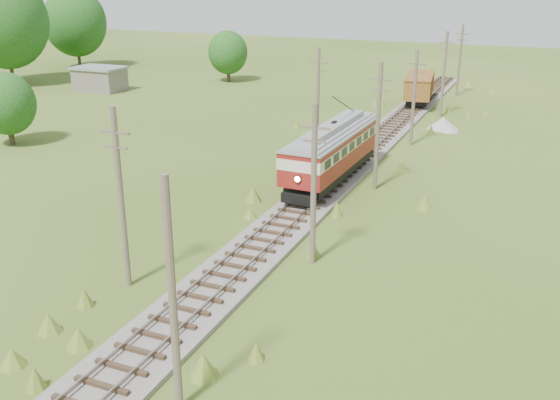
% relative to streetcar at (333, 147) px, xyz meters
% --- Properties ---
extents(railbed_main, '(3.60, 96.00, 0.57)m').
position_rel_streetcar_xyz_m(railbed_main, '(0.00, 2.97, -2.57)').
color(railbed_main, '#605B54').
rests_on(railbed_main, ground).
extents(streetcar, '(3.42, 13.23, 6.02)m').
position_rel_streetcar_xyz_m(streetcar, '(0.00, 0.00, 0.00)').
color(streetcar, black).
rests_on(streetcar, ground).
extents(gondola, '(4.05, 9.24, 2.97)m').
position_rel_streetcar_xyz_m(gondola, '(0.00, 30.95, -0.60)').
color(gondola, black).
rests_on(gondola, ground).
extents(gravel_pile, '(3.20, 3.39, 1.16)m').
position_rel_streetcar_xyz_m(gravel_pile, '(4.72, 20.19, -2.22)').
color(gravel_pile, gray).
rests_on(gravel_pile, ground).
extents(utility_pole_r_1, '(0.30, 0.30, 8.80)m').
position_rel_streetcar_xyz_m(utility_pole_r_1, '(3.10, -26.03, 1.64)').
color(utility_pole_r_1, brown).
rests_on(utility_pole_r_1, ground).
extents(utility_pole_r_2, '(1.60, 0.30, 8.60)m').
position_rel_streetcar_xyz_m(utility_pole_r_2, '(3.30, -13.03, 1.66)').
color(utility_pole_r_2, brown).
rests_on(utility_pole_r_2, ground).
extents(utility_pole_r_3, '(1.60, 0.30, 9.00)m').
position_rel_streetcar_xyz_m(utility_pole_r_3, '(3.20, -0.03, 1.87)').
color(utility_pole_r_3, brown).
rests_on(utility_pole_r_3, ground).
extents(utility_pole_r_4, '(1.60, 0.30, 8.40)m').
position_rel_streetcar_xyz_m(utility_pole_r_4, '(3.00, 12.97, 1.56)').
color(utility_pole_r_4, brown).
rests_on(utility_pole_r_4, ground).
extents(utility_pole_r_5, '(1.60, 0.30, 8.90)m').
position_rel_streetcar_xyz_m(utility_pole_r_5, '(3.40, 25.97, 1.81)').
color(utility_pole_r_5, brown).
rests_on(utility_pole_r_5, ground).
extents(utility_pole_r_6, '(1.60, 0.30, 8.70)m').
position_rel_streetcar_xyz_m(utility_pole_r_6, '(3.20, 38.97, 1.71)').
color(utility_pole_r_6, brown).
rests_on(utility_pole_r_6, ground).
extents(utility_pole_l_a, '(1.60, 0.30, 9.00)m').
position_rel_streetcar_xyz_m(utility_pole_l_a, '(-4.20, -19.03, 1.87)').
color(utility_pole_l_a, brown).
rests_on(utility_pole_l_a, ground).
extents(utility_pole_l_b, '(1.60, 0.30, 8.60)m').
position_rel_streetcar_xyz_m(utility_pole_l_b, '(-4.50, 8.97, 1.66)').
color(utility_pole_l_b, brown).
rests_on(utility_pole_l_b, ground).
extents(tree_left_4, '(11.34, 11.34, 14.61)m').
position_rel_streetcar_xyz_m(tree_left_4, '(-54.00, 22.97, 5.60)').
color(tree_left_4, '#38281C').
rests_on(tree_left_4, ground).
extents(tree_left_5, '(9.66, 9.66, 12.44)m').
position_rel_streetcar_xyz_m(tree_left_5, '(-56.00, 38.97, 4.36)').
color(tree_left_5, '#38281C').
rests_on(tree_left_5, ground).
extents(tree_mid_a, '(5.46, 5.46, 7.03)m').
position_rel_streetcar_xyz_m(tree_mid_a, '(-28.00, 36.97, 1.26)').
color(tree_mid_a, '#38281C').
rests_on(tree_mid_a, ground).
extents(tree_mid_c, '(5.04, 5.04, 6.49)m').
position_rel_streetcar_xyz_m(tree_mid_c, '(-30.00, -1.03, 0.95)').
color(tree_mid_c, '#38281C').
rests_on(tree_mid_c, ground).
extents(shed, '(6.40, 4.40, 3.10)m').
position_rel_streetcar_xyz_m(shed, '(-40.00, 23.97, -1.19)').
color(shed, slate).
rests_on(shed, ground).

